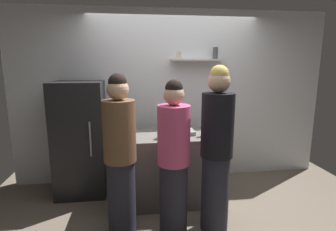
% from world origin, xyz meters
% --- Properties ---
extents(ground_plane, '(5.28, 5.28, 0.00)m').
position_xyz_m(ground_plane, '(0.00, 0.00, 0.00)').
color(ground_plane, '#726656').
extents(back_wall_assembly, '(4.80, 0.32, 2.60)m').
position_xyz_m(back_wall_assembly, '(0.00, 1.25, 1.30)').
color(back_wall_assembly, white).
rests_on(back_wall_assembly, ground).
extents(refrigerator, '(0.67, 0.61, 1.58)m').
position_xyz_m(refrigerator, '(-1.35, 0.85, 0.79)').
color(refrigerator, black).
rests_on(refrigerator, ground).
extents(counter, '(1.45, 0.71, 0.91)m').
position_xyz_m(counter, '(-0.18, 0.50, 0.45)').
color(counter, '#66605B').
rests_on(counter, ground).
extents(baking_pan, '(0.34, 0.24, 0.05)m').
position_xyz_m(baking_pan, '(-0.01, 0.49, 0.93)').
color(baking_pan, gray).
rests_on(baking_pan, counter).
extents(utensil_holder, '(0.11, 0.11, 0.22)m').
position_xyz_m(utensil_holder, '(-0.27, 0.32, 0.96)').
color(utensil_holder, '#B2B2B7').
rests_on(utensil_holder, counter).
extents(wine_bottle_green_glass, '(0.07, 0.07, 0.27)m').
position_xyz_m(wine_bottle_green_glass, '(-0.65, 0.27, 1.01)').
color(wine_bottle_green_glass, '#19471E').
rests_on(wine_bottle_green_glass, counter).
extents(wine_bottle_dark_glass, '(0.08, 0.08, 0.27)m').
position_xyz_m(wine_bottle_dark_glass, '(-0.71, 0.47, 1.01)').
color(wine_bottle_dark_glass, black).
rests_on(wine_bottle_dark_glass, counter).
extents(wine_bottle_amber_glass, '(0.08, 0.08, 0.31)m').
position_xyz_m(wine_bottle_amber_glass, '(0.32, 0.21, 1.03)').
color(wine_bottle_amber_glass, '#472814').
rests_on(wine_bottle_amber_glass, counter).
extents(water_bottle_plastic, '(0.08, 0.08, 0.21)m').
position_xyz_m(water_bottle_plastic, '(0.29, 0.36, 1.00)').
color(water_bottle_plastic, silver).
rests_on(water_bottle_plastic, counter).
extents(person_pink_top, '(0.34, 0.34, 1.66)m').
position_xyz_m(person_pink_top, '(-0.21, -0.20, 0.82)').
color(person_pink_top, '#262633').
rests_on(person_pink_top, ground).
extents(person_blonde, '(0.34, 0.34, 1.80)m').
position_xyz_m(person_blonde, '(0.25, -0.21, 0.90)').
color(person_blonde, '#262633').
rests_on(person_blonde, ground).
extents(person_brown_jacket, '(0.34, 0.34, 1.72)m').
position_xyz_m(person_brown_jacket, '(-0.76, -0.12, 0.86)').
color(person_brown_jacket, '#262633').
rests_on(person_brown_jacket, ground).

